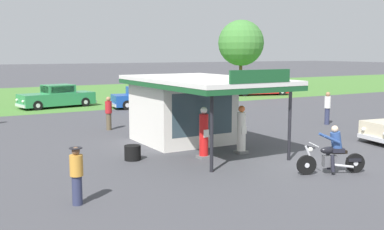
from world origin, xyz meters
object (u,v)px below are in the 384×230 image
at_px(parked_car_back_row_far_left, 145,98).
at_px(spare_tire_stack, 133,153).
at_px(gas_pump_nearside, 204,135).
at_px(parked_car_back_row_right, 57,97).
at_px(gas_pump_offside, 241,132).
at_px(parked_car_back_row_centre_left, 261,87).
at_px(bystander_leaning_by_kiosk, 327,107).
at_px(parked_car_back_row_centre, 185,90).
at_px(bystander_admiring_sedan, 109,112).
at_px(motorcycle_with_rider, 333,154).
at_px(bystander_chatting_near_pumps, 77,174).

height_order(parked_car_back_row_far_left, spare_tire_stack, parked_car_back_row_far_left).
relative_size(gas_pump_nearside, parked_car_back_row_right, 0.35).
distance_m(parked_car_back_row_right, spare_tire_stack, 17.93).
distance_m(gas_pump_offside, spare_tire_stack, 4.29).
relative_size(parked_car_back_row_far_left, parked_car_back_row_centre_left, 0.87).
height_order(gas_pump_nearside, bystander_leaning_by_kiosk, gas_pump_nearside).
xyz_separation_m(parked_car_back_row_right, spare_tire_stack, (-1.62, -17.85, -0.46)).
relative_size(parked_car_back_row_centre, bystander_admiring_sedan, 3.36).
bearing_deg(gas_pump_offside, parked_car_back_row_far_left, 79.35).
relative_size(motorcycle_with_rider, bystander_admiring_sedan, 1.29).
bearing_deg(bystander_admiring_sedan, parked_car_back_row_far_left, 54.62).
bearing_deg(gas_pump_nearside, parked_car_back_row_right, 92.38).
height_order(gas_pump_offside, parked_car_back_row_right, gas_pump_offside).
xyz_separation_m(parked_car_back_row_centre_left, bystander_admiring_sedan, (-18.85, -11.44, 0.15)).
bearing_deg(parked_car_back_row_centre, bystander_chatting_near_pumps, -124.94).
relative_size(parked_car_back_row_right, parked_car_back_row_centre, 0.98).
xyz_separation_m(gas_pump_nearside, bystander_admiring_sedan, (-0.91, 7.73, 0.02)).
height_order(parked_car_back_row_right, parked_car_back_row_centre, parked_car_back_row_right).
bearing_deg(bystander_chatting_near_pumps, bystander_leaning_by_kiosk, 22.09).
distance_m(motorcycle_with_rider, parked_car_back_row_right, 23.08).
bearing_deg(bystander_leaning_by_kiosk, parked_car_back_row_right, 125.00).
height_order(gas_pump_offside, spare_tire_stack, gas_pump_offside).
bearing_deg(bystander_admiring_sedan, parked_car_back_row_centre_left, 31.25).
relative_size(gas_pump_nearside, bystander_chatting_near_pumps, 1.27).
xyz_separation_m(gas_pump_offside, parked_car_back_row_centre, (8.61, 19.89, -0.15)).
distance_m(gas_pump_offside, bystander_chatting_near_pumps, 7.82).
height_order(gas_pump_offside, bystander_leaning_by_kiosk, gas_pump_offside).
xyz_separation_m(gas_pump_nearside, parked_car_back_row_centre, (10.32, 19.89, -0.17)).
height_order(parked_car_back_row_far_left, parked_car_back_row_centre_left, parked_car_back_row_centre_left).
distance_m(parked_car_back_row_far_left, bystander_admiring_sedan, 9.58).
height_order(gas_pump_offside, parked_car_back_row_far_left, gas_pump_offside).
bearing_deg(bystander_chatting_near_pumps, spare_tire_stack, 50.97).
relative_size(parked_car_back_row_centre, bystander_chatting_near_pumps, 3.74).
xyz_separation_m(parked_car_back_row_right, parked_car_back_row_centre_left, (18.72, 0.28, 0.01)).
height_order(gas_pump_nearside, parked_car_back_row_far_left, gas_pump_nearside).
bearing_deg(bystander_admiring_sedan, gas_pump_nearside, -83.30).
relative_size(parked_car_back_row_right, parked_car_back_row_centre_left, 0.95).
bearing_deg(spare_tire_stack, parked_car_back_row_far_left, 64.09).
distance_m(parked_car_back_row_far_left, bystander_leaning_by_kiosk, 13.22).
xyz_separation_m(motorcycle_with_rider, bystander_admiring_sedan, (-3.36, 11.69, 0.24)).
height_order(motorcycle_with_rider, bystander_chatting_near_pumps, motorcycle_with_rider).
relative_size(bystander_leaning_by_kiosk, bystander_chatting_near_pumps, 1.17).
relative_size(gas_pump_offside, bystander_leaning_by_kiosk, 1.05).
distance_m(parked_car_back_row_centre_left, bystander_leaning_by_kiosk, 17.59).
height_order(parked_car_back_row_right, bystander_admiring_sedan, bystander_admiring_sedan).
distance_m(parked_car_back_row_far_left, parked_car_back_row_centre_left, 13.78).
distance_m(parked_car_back_row_right, parked_car_back_row_far_left, 6.37).
xyz_separation_m(parked_car_back_row_centre, bystander_leaning_by_kiosk, (-0.31, -16.42, 0.24)).
distance_m(bystander_chatting_near_pumps, spare_tire_stack, 5.04).
bearing_deg(parked_car_back_row_right, bystander_chatting_near_pumps, -102.40).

